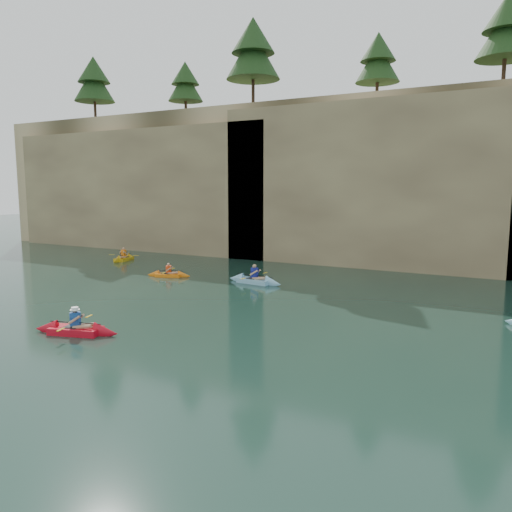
% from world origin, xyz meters
% --- Properties ---
extents(ground, '(160.00, 160.00, 0.00)m').
position_xyz_m(ground, '(0.00, 0.00, 0.00)').
color(ground, black).
rests_on(ground, ground).
extents(cliff, '(70.00, 16.00, 12.00)m').
position_xyz_m(cliff, '(0.00, 30.00, 6.00)').
color(cliff, tan).
rests_on(cliff, ground).
extents(cliff_slab_west, '(26.00, 2.40, 10.56)m').
position_xyz_m(cliff_slab_west, '(-20.00, 22.60, 5.28)').
color(cliff_slab_west, tan).
rests_on(cliff_slab_west, ground).
extents(cliff_slab_center, '(24.00, 2.40, 11.40)m').
position_xyz_m(cliff_slab_center, '(2.00, 22.60, 5.70)').
color(cliff_slab_center, tan).
rests_on(cliff_slab_center, ground).
extents(sea_cave_west, '(4.50, 1.00, 4.00)m').
position_xyz_m(sea_cave_west, '(-18.00, 21.95, 2.00)').
color(sea_cave_west, black).
rests_on(sea_cave_west, ground).
extents(sea_cave_center, '(3.50, 1.00, 3.20)m').
position_xyz_m(sea_cave_center, '(-4.00, 21.95, 1.60)').
color(sea_cave_center, black).
rests_on(sea_cave_center, ground).
extents(cliff_pines, '(56.00, 6.00, 7.83)m').
position_xyz_m(cliff_pines, '(0.00, 25.00, 15.91)').
color(cliff_pines, black).
rests_on(cliff_pines, cliff).
extents(main_kayaker, '(3.45, 2.22, 1.25)m').
position_xyz_m(main_kayaker, '(-4.59, 1.86, 0.17)').
color(main_kayaker, red).
rests_on(main_kayaker, ground).
extents(kayaker_orange, '(2.81, 2.02, 1.04)m').
position_xyz_m(kayaker_orange, '(-9.06, 12.97, 0.13)').
color(kayaker_orange, orange).
rests_on(kayaker_orange, ground).
extents(kayaker_yellow, '(2.36, 3.08, 1.23)m').
position_xyz_m(kayaker_yellow, '(-16.20, 16.71, 0.15)').
color(kayaker_yellow, gold).
rests_on(kayaker_yellow, ground).
extents(kayaker_ltblue_mid, '(3.58, 2.61, 1.35)m').
position_xyz_m(kayaker_ltblue_mid, '(-3.50, 13.66, 0.16)').
color(kayaker_ltblue_mid, '#86BFE1').
rests_on(kayaker_ltblue_mid, ground).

